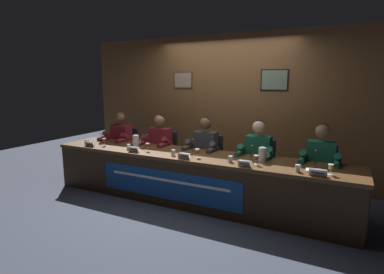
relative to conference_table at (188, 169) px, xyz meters
name	(u,v)px	position (x,y,z in m)	size (l,w,h in m)	color
ground_plane	(192,200)	(0.00, 0.12, -0.51)	(12.00, 12.00, 0.00)	#383D4C
wall_back_panelled	(226,108)	(0.00, 1.50, 0.79)	(5.80, 0.14, 2.60)	brown
conference_table	(188,169)	(0.00, 0.00, 0.00)	(4.60, 0.83, 0.73)	brown
chair_far_left	(126,153)	(-1.72, 0.72, -0.08)	(0.44, 0.45, 0.90)	black
panelist_far_left	(119,140)	(-1.72, 0.52, 0.19)	(0.51, 0.48, 1.22)	black
nameplate_far_left	(90,144)	(-1.73, -0.18, 0.25)	(0.19, 0.06, 0.08)	white
juice_glass_far_left	(104,141)	(-1.55, -0.04, 0.30)	(0.06, 0.06, 0.12)	white
water_cup_far_left	(87,142)	(-1.88, -0.09, 0.25)	(0.06, 0.06, 0.08)	silver
microphone_far_left	(102,139)	(-1.70, 0.08, 0.29)	(0.06, 0.17, 0.22)	black
chair_left	(164,158)	(-0.86, 0.72, -0.08)	(0.44, 0.45, 0.90)	black
panelist_left	(158,145)	(-0.86, 0.52, 0.19)	(0.51, 0.48, 1.22)	black
nameplate_left	(134,149)	(-0.83, -0.18, 0.25)	(0.18, 0.06, 0.08)	white
juice_glass_left	(148,146)	(-0.68, -0.04, 0.30)	(0.06, 0.06, 0.12)	white
water_cup_left	(129,147)	(-1.00, -0.09, 0.25)	(0.06, 0.06, 0.08)	silver
microphone_left	(144,144)	(-0.83, 0.09, 0.29)	(0.06, 0.17, 0.22)	black
chair_center	(208,163)	(0.00, 0.72, -0.08)	(0.44, 0.45, 0.90)	black
panelist_center	(203,150)	(0.00, 0.52, 0.19)	(0.51, 0.48, 1.22)	black
nameplate_center	(184,156)	(0.04, -0.19, 0.25)	(0.18, 0.06, 0.08)	white
juice_glass_center	(197,152)	(0.17, -0.05, 0.30)	(0.06, 0.06, 0.12)	white
water_cup_center	(173,153)	(-0.18, -0.11, 0.25)	(0.06, 0.06, 0.08)	silver
microphone_center	(190,149)	(0.00, 0.07, 0.29)	(0.06, 0.17, 0.22)	black
chair_right	(260,170)	(0.86, 0.72, -0.08)	(0.44, 0.45, 0.90)	black
panelist_right	(257,155)	(0.86, 0.52, 0.19)	(0.51, 0.48, 1.22)	black
nameplate_right	(244,163)	(0.90, -0.20, 0.25)	(0.16, 0.06, 0.08)	white
juice_glass_right	(256,158)	(1.01, -0.04, 0.30)	(0.06, 0.06, 0.12)	white
water_cup_right	(230,159)	(0.67, -0.08, 0.25)	(0.06, 0.06, 0.08)	silver
microphone_right	(250,157)	(0.91, 0.03, 0.29)	(0.06, 0.17, 0.22)	black
chair_far_right	(320,178)	(1.72, 0.72, -0.08)	(0.44, 0.45, 0.90)	black
panelist_far_right	(320,162)	(1.72, 0.52, 0.19)	(0.51, 0.48, 1.22)	black
nameplate_far_right	(318,172)	(1.76, -0.20, 0.25)	(0.19, 0.06, 0.08)	white
juice_glass_far_right	(331,167)	(1.88, -0.08, 0.30)	(0.06, 0.06, 0.12)	white
water_cup_far_right	(298,169)	(1.53, -0.13, 0.25)	(0.06, 0.06, 0.08)	silver
microphone_far_right	(315,163)	(1.69, 0.11, 0.29)	(0.06, 0.17, 0.22)	black
water_pitcher_left_side	(136,141)	(-1.03, 0.14, 0.31)	(0.15, 0.10, 0.21)	silver
water_pitcher_right_side	(262,155)	(1.04, 0.14, 0.31)	(0.15, 0.10, 0.21)	silver
document_stack_far_right	(315,170)	(1.71, 0.01, 0.22)	(0.23, 0.17, 0.01)	white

